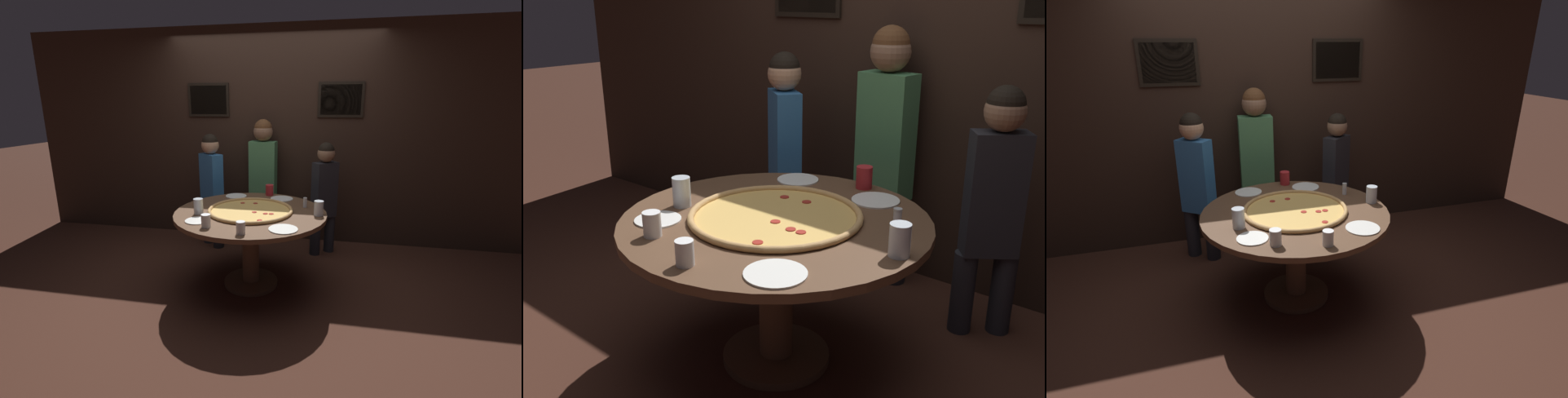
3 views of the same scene
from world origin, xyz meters
TOP-DOWN VIEW (x-y plane):
  - ground_plane at (0.00, 0.00)m, footprint 24.00×24.00m
  - back_wall at (0.00, 1.30)m, footprint 6.40×0.08m
  - dining_table at (0.00, 0.00)m, footprint 1.41×1.41m
  - giant_pizza at (-0.00, -0.00)m, footprint 0.79×0.79m
  - drink_cup_by_shaker at (-0.45, -0.16)m, footprint 0.09×0.09m
  - drink_cup_far_left at (0.62, -0.00)m, footprint 0.08×0.08m
  - drink_cup_near_right at (-0.26, -0.48)m, footprint 0.08×0.08m
  - drink_cup_centre_back at (0.08, 0.62)m, footprint 0.08×0.08m
  - drink_cup_beside_pizza at (0.05, -0.58)m, footprint 0.07×0.07m
  - white_plate_right_side at (0.36, -0.42)m, footprint 0.24×0.24m
  - white_plate_beside_cup at (-0.39, -0.35)m, footprint 0.21×0.21m
  - white_plate_far_back at (0.23, 0.49)m, footprint 0.23×0.23m
  - white_plate_left_side at (-0.27, 0.50)m, footprint 0.22×0.22m
  - condiment_shaker at (0.49, 0.23)m, footprint 0.04×0.04m
  - diner_side_left at (0.67, 0.88)m, footprint 0.33×0.29m
  - diner_far_right at (-0.67, 0.88)m, footprint 0.35×0.31m
  - diner_far_left at (-0.08, 1.10)m, footprint 0.39×0.23m

SIDE VIEW (x-z plane):
  - ground_plane at x=0.00m, z-range 0.00..0.00m
  - dining_table at x=0.00m, z-range 0.22..0.96m
  - diner_side_left at x=0.67m, z-range 0.09..1.39m
  - white_plate_right_side at x=0.36m, z-range 0.74..0.75m
  - white_plate_beside_cup at x=-0.39m, z-range 0.74..0.75m
  - white_plate_far_back at x=0.23m, z-range 0.74..0.75m
  - white_plate_left_side at x=-0.27m, z-range 0.74..0.75m
  - giant_pizza at x=0.00m, z-range 0.74..0.77m
  - diner_far_right at x=-0.67m, z-range 0.09..1.46m
  - condiment_shaker at x=0.49m, z-range 0.74..0.84m
  - drink_cup_beside_pizza at x=0.05m, z-range 0.74..0.84m
  - drink_cup_near_right at x=-0.26m, z-range 0.74..0.85m
  - drink_cup_centre_back at x=0.08m, z-range 0.74..0.86m
  - drink_cup_far_left at x=0.62m, z-range 0.74..0.87m
  - drink_cup_by_shaker at x=-0.45m, z-range 0.74..0.88m
  - diner_far_left at x=-0.08m, z-range 0.10..1.64m
  - back_wall at x=0.00m, z-range 0.00..2.60m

